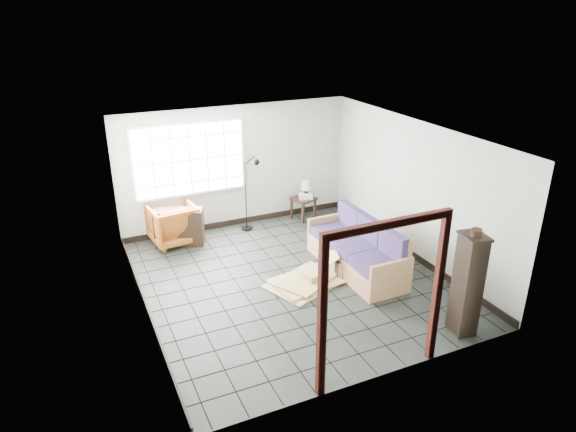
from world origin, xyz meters
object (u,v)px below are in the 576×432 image
armchair (173,222)px  futon_sofa (359,251)px  side_table (303,201)px  tall_shelf (467,284)px

armchair → futon_sofa: bearing=130.9°
armchair → side_table: 2.92m
armchair → side_table: (2.92, -0.00, -0.03)m
futon_sofa → tall_shelf: tall_shelf is taller
futon_sofa → armchair: (-2.80, 2.53, 0.10)m
side_table → futon_sofa: bearing=-92.6°
armchair → side_table: bearing=172.9°
futon_sofa → tall_shelf: bearing=-81.5°
armchair → side_table: size_ratio=1.56×
armchair → side_table: armchair is taller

